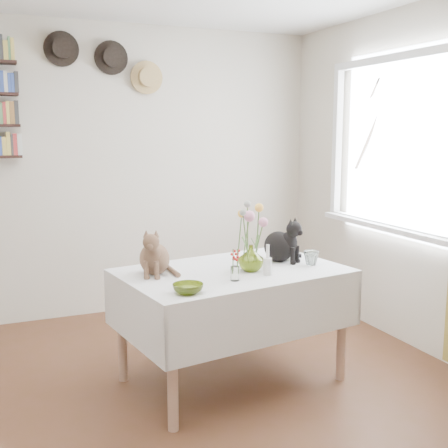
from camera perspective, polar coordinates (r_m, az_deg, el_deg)
name	(u,v)px	position (r m, az deg, el deg)	size (l,w,h in m)	color
room	(181,203)	(2.77, -4.42, 2.15)	(4.08, 4.58, 2.58)	brown
window	(394,158)	(4.44, 16.88, 6.42)	(0.12, 1.52, 1.32)	white
dining_table	(232,297)	(3.59, 0.85, -7.47)	(1.49, 1.08, 0.74)	white
tabby_cat	(154,250)	(3.44, -7.09, -2.66)	(0.20, 0.25, 0.30)	brown
black_cat	(279,238)	(3.77, 5.59, -1.47)	(0.20, 0.26, 0.31)	black
flower_vase	(251,258)	(3.50, 2.75, -3.47)	(0.16, 0.16, 0.17)	#98AE34
green_bowl	(188,289)	(3.05, -3.68, -6.56)	(0.17, 0.17, 0.05)	#98AE34
drinking_glass	(311,258)	(3.70, 8.85, -3.43)	(0.10, 0.10, 0.09)	white
candlestick	(268,265)	(3.42, 4.45, -4.15)	(0.05, 0.05, 0.19)	white
berry_jar	(235,265)	(3.27, 1.12, -4.17)	(0.05, 0.05, 0.21)	white
porcelain_figurine	(288,255)	(3.81, 6.54, -3.15)	(0.05, 0.05, 0.09)	white
flower_bouquet	(250,217)	(3.46, 2.64, 0.75)	(0.17, 0.12, 0.39)	#4C7233
wall_hats	(108,61)	(4.93, -11.72, 15.87)	(0.98, 0.09, 0.48)	black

